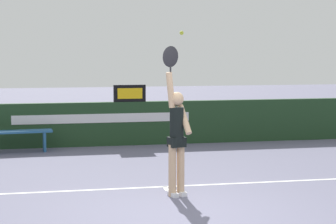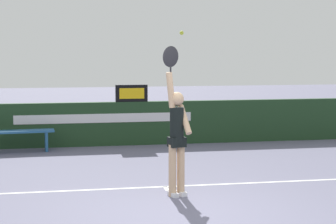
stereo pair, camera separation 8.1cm
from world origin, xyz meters
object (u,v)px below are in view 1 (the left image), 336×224
at_px(tennis_ball, 182,33).
at_px(courtside_bench_near, 19,136).
at_px(tennis_player, 177,134).
at_px(speed_display, 130,93).

relative_size(tennis_ball, courtside_bench_near, 0.04).
xyz_separation_m(tennis_player, tennis_ball, (0.03, -0.22, 1.64)).
height_order(speed_display, tennis_ball, tennis_ball).
xyz_separation_m(tennis_ball, courtside_bench_near, (-2.80, 5.01, -2.28)).
height_order(speed_display, courtside_bench_near, speed_display).
bearing_deg(tennis_ball, tennis_player, 98.49).
distance_m(tennis_player, tennis_ball, 1.65).
xyz_separation_m(tennis_player, courtside_bench_near, (-2.77, 4.79, -0.64)).
distance_m(speed_display, tennis_ball, 5.75).
xyz_separation_m(speed_display, courtside_bench_near, (-2.70, -0.58, -0.92)).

